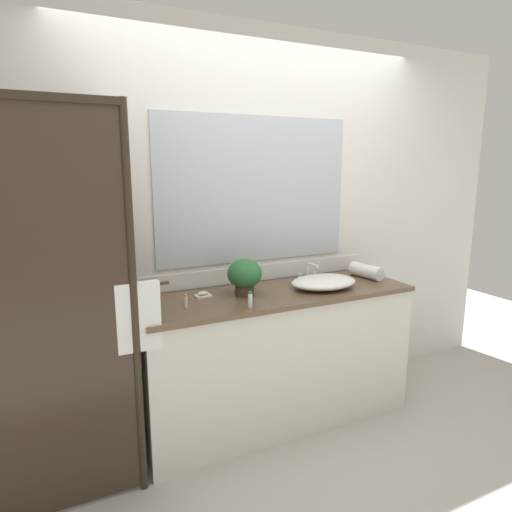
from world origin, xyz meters
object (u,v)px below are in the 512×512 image
(soap_dish, at_px, (203,295))
(amenity_bottle_body_wash, at_px, (156,290))
(sink_basin, at_px, (324,282))
(rolled_towel_near_edge, at_px, (366,271))
(amenity_bottle_conditioner, at_px, (250,300))
(amenity_bottle_shampoo, at_px, (186,301))
(faucet, at_px, (308,275))
(potted_plant, at_px, (245,275))

(soap_dish, height_order, amenity_bottle_body_wash, amenity_bottle_body_wash)
(sink_basin, xyz_separation_m, rolled_towel_near_edge, (0.43, 0.09, 0.01))
(soap_dish, distance_m, amenity_bottle_body_wash, 0.29)
(sink_basin, bearing_deg, rolled_towel_near_edge, 11.73)
(amenity_bottle_conditioner, xyz_separation_m, amenity_bottle_shampoo, (-0.33, 0.16, -0.01))
(faucet, height_order, amenity_bottle_conditioner, faucet)
(sink_basin, height_order, amenity_bottle_shampoo, same)
(soap_dish, xyz_separation_m, rolled_towel_near_edge, (1.22, -0.06, 0.03))
(amenity_bottle_shampoo, bearing_deg, rolled_towel_near_edge, 4.08)
(soap_dish, xyz_separation_m, amenity_bottle_shampoo, (-0.16, -0.16, 0.02))
(sink_basin, xyz_separation_m, soap_dish, (-0.79, 0.15, -0.03))
(amenity_bottle_shampoo, distance_m, rolled_towel_near_edge, 1.39)
(soap_dish, xyz_separation_m, amenity_bottle_conditioner, (0.17, -0.32, 0.03))
(soap_dish, distance_m, amenity_bottle_conditioner, 0.36)
(faucet, distance_m, amenity_bottle_shampoo, 0.97)
(sink_basin, relative_size, amenity_bottle_body_wash, 4.62)
(faucet, xyz_separation_m, amenity_bottle_conditioner, (-0.62, -0.36, -0.00))
(sink_basin, distance_m, soap_dish, 0.81)
(amenity_bottle_shampoo, height_order, rolled_towel_near_edge, rolled_towel_near_edge)
(faucet, height_order, amenity_bottle_shampoo, faucet)
(potted_plant, height_order, soap_dish, potted_plant)
(faucet, bearing_deg, amenity_bottle_body_wash, 176.12)
(potted_plant, height_order, amenity_bottle_conditioner, potted_plant)
(faucet, xyz_separation_m, amenity_bottle_shampoo, (-0.95, -0.20, -0.01))
(faucet, bearing_deg, soap_dish, -177.00)
(amenity_bottle_body_wash, bearing_deg, soap_dish, -23.19)
(faucet, relative_size, amenity_bottle_conditioner, 1.80)
(faucet, xyz_separation_m, amenity_bottle_body_wash, (-1.06, 0.07, -0.00))
(potted_plant, xyz_separation_m, amenity_bottle_body_wash, (-0.52, 0.18, -0.08))
(sink_basin, height_order, soap_dish, sink_basin)
(amenity_bottle_conditioner, height_order, amenity_bottle_shampoo, amenity_bottle_conditioner)
(amenity_bottle_shampoo, bearing_deg, potted_plant, 12.23)
(sink_basin, bearing_deg, potted_plant, 171.59)
(potted_plant, relative_size, amenity_bottle_shampoo, 2.88)
(faucet, relative_size, amenity_bottle_shampoo, 2.14)
(potted_plant, xyz_separation_m, amenity_bottle_conditioner, (-0.08, -0.25, -0.08))
(soap_dish, relative_size, amenity_bottle_shampoo, 1.26)
(sink_basin, bearing_deg, faucet, 90.00)
(sink_basin, bearing_deg, amenity_bottle_shampoo, -179.45)
(faucet, height_order, potted_plant, potted_plant)
(amenity_bottle_conditioner, xyz_separation_m, amenity_bottle_body_wash, (-0.44, 0.43, 0.00))
(faucet, height_order, amenity_bottle_body_wash, faucet)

